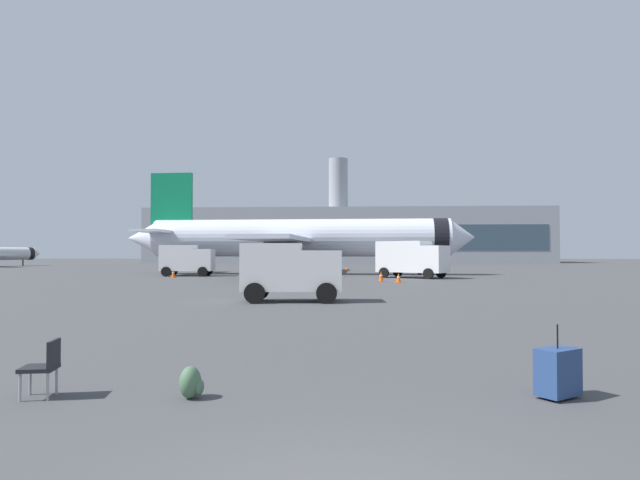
{
  "coord_description": "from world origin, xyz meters",
  "views": [
    {
      "loc": [
        0.01,
        -4.58,
        2.18
      ],
      "look_at": [
        -2.22,
        31.01,
        3.0
      ],
      "focal_mm": 31.25,
      "sensor_mm": 36.0,
      "label": 1
    }
  ],
  "objects_px": {
    "service_truck": "(187,259)",
    "traveller_backpack": "(191,383)",
    "safety_cone_outer": "(399,278)",
    "rolling_suitcase": "(558,372)",
    "fuel_truck": "(411,258)",
    "safety_cone_far": "(347,269)",
    "airplane_at_gate": "(298,238)",
    "cargo_van": "(290,269)",
    "gate_chair": "(44,364)",
    "safety_cone_near": "(381,276)",
    "safety_cone_mid": "(173,273)"
  },
  "relations": [
    {
      "from": "rolling_suitcase",
      "to": "traveller_backpack",
      "type": "relative_size",
      "value": 2.29
    },
    {
      "from": "service_truck",
      "to": "safety_cone_near",
      "type": "height_order",
      "value": "service_truck"
    },
    {
      "from": "airplane_at_gate",
      "to": "service_truck",
      "type": "bearing_deg",
      "value": -153.36
    },
    {
      "from": "cargo_van",
      "to": "rolling_suitcase",
      "type": "relative_size",
      "value": 4.11
    },
    {
      "from": "airplane_at_gate",
      "to": "gate_chair",
      "type": "relative_size",
      "value": 41.52
    },
    {
      "from": "traveller_backpack",
      "to": "safety_cone_outer",
      "type": "bearing_deg",
      "value": 80.2
    },
    {
      "from": "fuel_truck",
      "to": "safety_cone_mid",
      "type": "relative_size",
      "value": 8.4
    },
    {
      "from": "rolling_suitcase",
      "to": "traveller_backpack",
      "type": "distance_m",
      "value": 5.5
    },
    {
      "from": "safety_cone_far",
      "to": "airplane_at_gate",
      "type": "bearing_deg",
      "value": -119.65
    },
    {
      "from": "cargo_van",
      "to": "safety_cone_near",
      "type": "distance_m",
      "value": 18.21
    },
    {
      "from": "safety_cone_mid",
      "to": "safety_cone_outer",
      "type": "relative_size",
      "value": 1.01
    },
    {
      "from": "airplane_at_gate",
      "to": "traveller_backpack",
      "type": "xyz_separation_m",
      "value": [
        3.36,
        -48.05,
        -3.42
      ]
    },
    {
      "from": "fuel_truck",
      "to": "safety_cone_far",
      "type": "height_order",
      "value": "fuel_truck"
    },
    {
      "from": "traveller_backpack",
      "to": "safety_cone_far",
      "type": "bearing_deg",
      "value": 88.5
    },
    {
      "from": "safety_cone_far",
      "to": "gate_chair",
      "type": "distance_m",
      "value": 56.76
    },
    {
      "from": "fuel_truck",
      "to": "safety_cone_near",
      "type": "relative_size",
      "value": 7.87
    },
    {
      "from": "service_truck",
      "to": "safety_cone_outer",
      "type": "relative_size",
      "value": 6.57
    },
    {
      "from": "service_truck",
      "to": "cargo_van",
      "type": "bearing_deg",
      "value": -64.17
    },
    {
      "from": "traveller_backpack",
      "to": "safety_cone_mid",
      "type": "bearing_deg",
      "value": 108.75
    },
    {
      "from": "rolling_suitcase",
      "to": "traveller_backpack",
      "type": "xyz_separation_m",
      "value": [
        -5.48,
        -0.37,
        -0.16
      ]
    },
    {
      "from": "safety_cone_far",
      "to": "gate_chair",
      "type": "xyz_separation_m",
      "value": [
        -3.71,
        -56.64,
        0.16
      ]
    },
    {
      "from": "airplane_at_gate",
      "to": "service_truck",
      "type": "distance_m",
      "value": 11.31
    },
    {
      "from": "fuel_truck",
      "to": "traveller_backpack",
      "type": "bearing_deg",
      "value": -100.29
    },
    {
      "from": "airplane_at_gate",
      "to": "safety_cone_outer",
      "type": "relative_size",
      "value": 47.89
    },
    {
      "from": "fuel_truck",
      "to": "safety_cone_mid",
      "type": "height_order",
      "value": "fuel_truck"
    },
    {
      "from": "service_truck",
      "to": "safety_cone_outer",
      "type": "distance_m",
      "value": 21.72
    },
    {
      "from": "safety_cone_near",
      "to": "rolling_suitcase",
      "type": "bearing_deg",
      "value": -88.19
    },
    {
      "from": "fuel_truck",
      "to": "safety_cone_near",
      "type": "distance_m",
      "value": 7.23
    },
    {
      "from": "service_truck",
      "to": "cargo_van",
      "type": "height_order",
      "value": "service_truck"
    },
    {
      "from": "safety_cone_mid",
      "to": "gate_chair",
      "type": "height_order",
      "value": "gate_chair"
    },
    {
      "from": "safety_cone_near",
      "to": "airplane_at_gate",
      "type": "bearing_deg",
      "value": 119.01
    },
    {
      "from": "airplane_at_gate",
      "to": "safety_cone_near",
      "type": "xyz_separation_m",
      "value": [
        7.78,
        -14.02,
        -3.26
      ]
    },
    {
      "from": "service_truck",
      "to": "rolling_suitcase",
      "type": "bearing_deg",
      "value": -66.25
    },
    {
      "from": "cargo_van",
      "to": "service_truck",
      "type": "bearing_deg",
      "value": 115.83
    },
    {
      "from": "safety_cone_near",
      "to": "safety_cone_outer",
      "type": "xyz_separation_m",
      "value": [
        1.19,
        -1.58,
        -0.03
      ]
    },
    {
      "from": "safety_cone_mid",
      "to": "rolling_suitcase",
      "type": "bearing_deg",
      "value": -64.23
    },
    {
      "from": "safety_cone_near",
      "to": "rolling_suitcase",
      "type": "height_order",
      "value": "rolling_suitcase"
    },
    {
      "from": "fuel_truck",
      "to": "airplane_at_gate",
      "type": "bearing_deg",
      "value": 144.77
    },
    {
      "from": "service_truck",
      "to": "gate_chair",
      "type": "distance_m",
      "value": 44.56
    },
    {
      "from": "service_truck",
      "to": "traveller_backpack",
      "type": "bearing_deg",
      "value": -72.84
    },
    {
      "from": "service_truck",
      "to": "safety_cone_far",
      "type": "distance_m",
      "value": 20.05
    },
    {
      "from": "safety_cone_near",
      "to": "rolling_suitcase",
      "type": "distance_m",
      "value": 33.67
    },
    {
      "from": "airplane_at_gate",
      "to": "service_truck",
      "type": "relative_size",
      "value": 7.29
    },
    {
      "from": "cargo_van",
      "to": "gate_chair",
      "type": "distance_m",
      "value": 16.72
    },
    {
      "from": "safety_cone_far",
      "to": "fuel_truck",
      "type": "bearing_deg",
      "value": -69.93
    },
    {
      "from": "fuel_truck",
      "to": "safety_cone_far",
      "type": "bearing_deg",
      "value": 110.07
    },
    {
      "from": "cargo_van",
      "to": "fuel_truck",
      "type": "bearing_deg",
      "value": 71.98
    },
    {
      "from": "safety_cone_outer",
      "to": "gate_chair",
      "type": "distance_m",
      "value": 33.47
    },
    {
      "from": "safety_cone_mid",
      "to": "rolling_suitcase",
      "type": "distance_m",
      "value": 43.44
    },
    {
      "from": "safety_cone_mid",
      "to": "traveller_backpack",
      "type": "bearing_deg",
      "value": -71.25
    }
  ]
}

